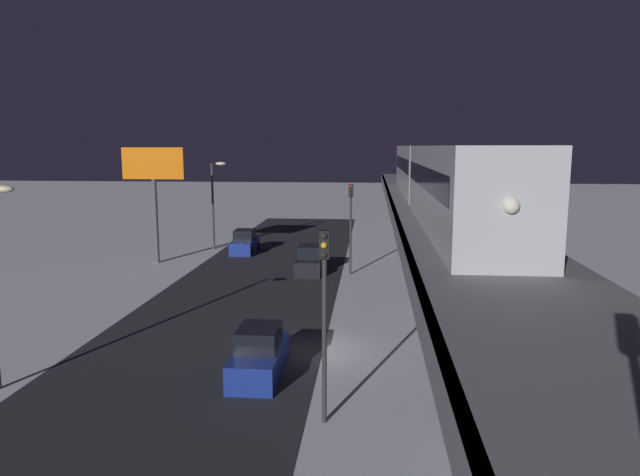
# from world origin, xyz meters

# --- Properties ---
(ground_plane) EXTENTS (240.00, 240.00, 0.00)m
(ground_plane) POSITION_xyz_m (0.00, 0.00, 0.00)
(ground_plane) COLOR silver
(avenue_asphalt) EXTENTS (11.00, 94.24, 0.01)m
(avenue_asphalt) POSITION_xyz_m (5.06, 0.00, 0.00)
(avenue_asphalt) COLOR #28282D
(avenue_asphalt) RESTS_ON ground_plane
(elevated_railway) EXTENTS (5.00, 94.24, 5.62)m
(elevated_railway) POSITION_xyz_m (-5.99, 0.00, 4.87)
(elevated_railway) COLOR slate
(elevated_railway) RESTS_ON ground_plane
(subway_train) EXTENTS (2.94, 36.87, 3.40)m
(subway_train) POSITION_xyz_m (-6.08, -9.18, 7.40)
(subway_train) COLOR #B7BABF
(subway_train) RESTS_ON elevated_railway
(sedan_blue) EXTENTS (1.91, 4.07, 1.97)m
(sedan_blue) POSITION_xyz_m (8.26, -23.52, 0.78)
(sedan_blue) COLOR navy
(sedan_blue) RESTS_ON ground_plane
(sedan_blue_2) EXTENTS (1.80, 4.34, 1.97)m
(sedan_blue_2) POSITION_xyz_m (1.86, 2.80, 0.80)
(sedan_blue_2) COLOR navy
(sedan_blue_2) RESTS_ON ground_plane
(sedan_black) EXTENTS (1.80, 4.32, 1.97)m
(sedan_black) POSITION_xyz_m (1.86, -16.22, 0.80)
(sedan_black) COLOR black
(sedan_black) RESTS_ON ground_plane
(traffic_light_near) EXTENTS (0.32, 0.44, 6.40)m
(traffic_light_near) POSITION_xyz_m (-1.04, 6.57, 4.20)
(traffic_light_near) COLOR #2D2D2D
(traffic_light_near) RESTS_ON ground_plane
(traffic_light_mid) EXTENTS (0.32, 0.44, 6.40)m
(traffic_light_mid) POSITION_xyz_m (-1.04, -15.86, 4.20)
(traffic_light_mid) COLOR #2D2D2D
(traffic_light_mid) RESTS_ON ground_plane
(commercial_billboard) EXTENTS (4.80, 0.36, 8.90)m
(commercial_billboard) POSITION_xyz_m (14.14, -18.69, 6.83)
(commercial_billboard) COLOR #4C4C51
(commercial_billboard) RESTS_ON ground_plane
(street_lamp_far) EXTENTS (1.35, 0.44, 7.65)m
(street_lamp_far) POSITION_xyz_m (11.14, -25.00, 4.81)
(street_lamp_far) COLOR #38383D
(street_lamp_far) RESTS_ON ground_plane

